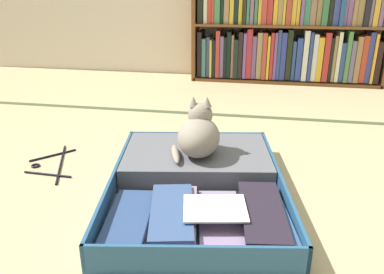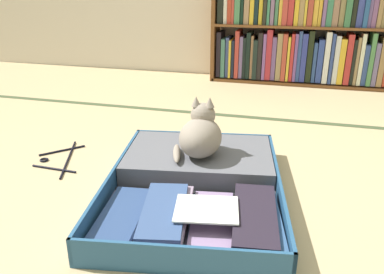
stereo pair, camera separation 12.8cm
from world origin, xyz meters
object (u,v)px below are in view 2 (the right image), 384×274
object	(u,v)px
open_suitcase	(197,180)
black_cat	(201,135)
clothes_hanger	(60,159)
bookshelf	(309,30)

from	to	relation	value
open_suitcase	black_cat	size ratio (longest dim) A/B	3.77
black_cat	clothes_hanger	distance (m)	0.72
bookshelf	open_suitcase	xyz separation A→B (m)	(-0.43, -1.95, -0.39)
black_cat	bookshelf	bearing A→B (deg)	76.32
bookshelf	open_suitcase	distance (m)	2.04
open_suitcase	black_cat	world-z (taller)	black_cat
open_suitcase	bookshelf	bearing A→B (deg)	77.73
bookshelf	clothes_hanger	world-z (taller)	bookshelf
bookshelf	open_suitcase	size ratio (longest dim) A/B	1.56
bookshelf	open_suitcase	world-z (taller)	bookshelf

